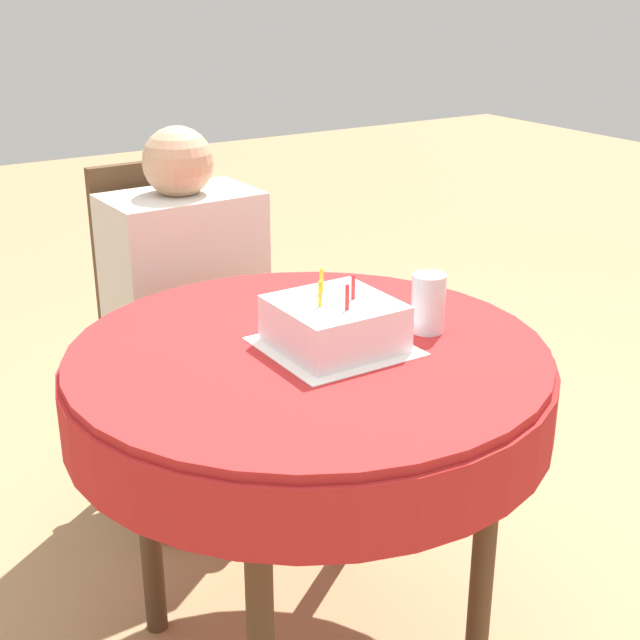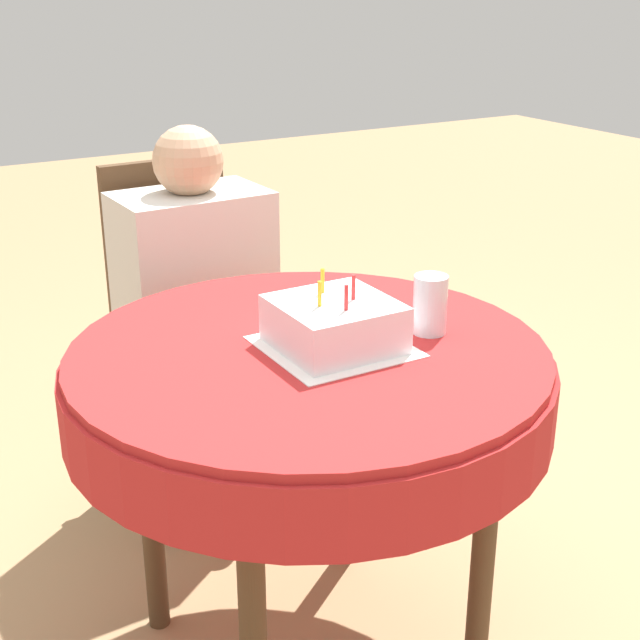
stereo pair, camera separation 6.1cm
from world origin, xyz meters
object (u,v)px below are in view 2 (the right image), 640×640
Objects in this scene: chair at (186,328)px; person at (198,288)px; drinking_glass at (430,304)px; birthday_cake at (334,324)px.

person is (0.00, -0.10, 0.15)m from chair.
person reaches higher than drinking_glass.
drinking_glass is (0.19, -0.78, 0.17)m from person.
chair is 0.18m from person.
drinking_glass is (0.20, -0.88, 0.32)m from chair.
birthday_cake is 0.21m from drinking_glass.
chair is at bearing 89.02° from birthday_cake.
chair is at bearing 102.46° from drinking_glass.
person is at bearing 103.80° from drinking_glass.
chair is 4.37× the size of birthday_cake.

